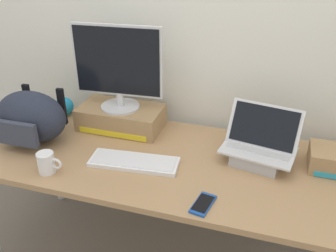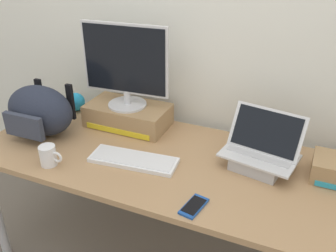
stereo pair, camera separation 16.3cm
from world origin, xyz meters
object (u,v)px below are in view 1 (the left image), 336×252
(desktop_monitor, at_px, (118,68))
(open_laptop, at_px, (259,151))
(messenger_backpack, at_px, (31,117))
(plush_toy, at_px, (64,106))
(external_keyboard, at_px, (134,162))
(cell_phone, at_px, (203,204))
(coffee_mug, at_px, (47,163))
(toner_box_yellow, at_px, (121,117))

(desktop_monitor, xyz_separation_m, open_laptop, (0.77, -0.12, -0.29))
(messenger_backpack, xyz_separation_m, plush_toy, (-0.01, 0.31, -0.08))
(messenger_backpack, bearing_deg, external_keyboard, -6.40)
(messenger_backpack, bearing_deg, cell_phone, -15.65)
(desktop_monitor, relative_size, coffee_mug, 4.00)
(desktop_monitor, height_order, messenger_backpack, desktop_monitor)
(cell_phone, bearing_deg, open_laptop, 75.84)
(external_keyboard, bearing_deg, plush_toy, 142.75)
(external_keyboard, relative_size, coffee_mug, 3.63)
(coffee_mug, bearing_deg, plush_toy, 113.70)
(toner_box_yellow, relative_size, desktop_monitor, 0.95)
(desktop_monitor, distance_m, plush_toy, 0.49)
(open_laptop, height_order, external_keyboard, open_laptop)
(plush_toy, bearing_deg, toner_box_yellow, -6.23)
(toner_box_yellow, height_order, plush_toy, toner_box_yellow)
(plush_toy, bearing_deg, coffee_mug, -66.30)
(external_keyboard, distance_m, messenger_backpack, 0.60)
(coffee_mug, bearing_deg, external_keyboard, 26.87)
(toner_box_yellow, xyz_separation_m, cell_phone, (0.58, -0.52, -0.06))
(messenger_backpack, bearing_deg, coffee_mug, -46.32)
(open_laptop, relative_size, coffee_mug, 3.09)
(toner_box_yellow, distance_m, cell_phone, 0.78)
(open_laptop, height_order, messenger_backpack, messenger_backpack)
(plush_toy, bearing_deg, external_keyboard, -31.72)
(open_laptop, bearing_deg, toner_box_yellow, -178.99)
(open_laptop, bearing_deg, coffee_mug, -147.22)
(toner_box_yellow, distance_m, open_laptop, 0.78)
(external_keyboard, relative_size, messenger_backpack, 1.14)
(external_keyboard, bearing_deg, cell_phone, -32.81)
(desktop_monitor, distance_m, coffee_mug, 0.61)
(desktop_monitor, distance_m, cell_phone, 0.86)
(plush_toy, bearing_deg, messenger_backpack, -88.52)
(desktop_monitor, bearing_deg, plush_toy, 169.57)
(toner_box_yellow, relative_size, messenger_backpack, 1.19)
(external_keyboard, bearing_deg, toner_box_yellow, 116.80)
(desktop_monitor, xyz_separation_m, plush_toy, (-0.39, 0.04, -0.30))
(messenger_backpack, bearing_deg, open_laptop, 6.15)
(external_keyboard, bearing_deg, desktop_monitor, 116.88)
(external_keyboard, distance_m, coffee_mug, 0.40)
(toner_box_yellow, height_order, messenger_backpack, messenger_backpack)
(desktop_monitor, height_order, external_keyboard, desktop_monitor)
(external_keyboard, xyz_separation_m, cell_phone, (0.38, -0.20, -0.01))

